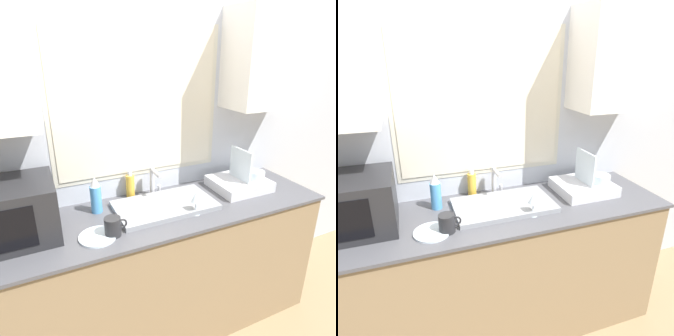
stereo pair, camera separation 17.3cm
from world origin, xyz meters
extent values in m
cube|color=#8C7251|center=(0.00, 0.29, 0.46)|extent=(2.15, 0.59, 0.92)
cube|color=#4C4C51|center=(0.00, 0.29, 0.93)|extent=(2.18, 0.62, 0.02)
cube|color=silver|center=(0.00, 0.62, 1.30)|extent=(6.00, 0.06, 2.60)
cube|color=beige|center=(0.00, 0.59, 1.54)|extent=(1.12, 0.01, 0.94)
cube|color=beige|center=(0.00, 0.58, 1.54)|extent=(1.06, 0.01, 0.88)
cube|color=white|center=(0.85, 0.43, 1.80)|extent=(0.51, 0.32, 0.63)
cube|color=gray|center=(0.05, 0.31, 0.95)|extent=(0.62, 0.35, 0.03)
cylinder|color=#B7B7BC|center=(0.05, 0.52, 1.04)|extent=(0.03, 0.03, 0.20)
cylinder|color=#B7B7BC|center=(0.05, 0.45, 1.12)|extent=(0.03, 0.14, 0.03)
cylinder|color=#B7B7BC|center=(0.10, 0.52, 0.97)|extent=(0.02, 0.02, 0.06)
cube|color=#232326|center=(-0.79, 0.35, 1.09)|extent=(0.44, 0.38, 0.30)
cube|color=black|center=(-0.82, 0.16, 1.09)|extent=(0.28, 0.01, 0.21)
cube|color=silver|center=(0.65, 0.35, 0.97)|extent=(0.37, 0.33, 0.07)
cube|color=silver|center=(0.65, 0.35, 1.12)|extent=(0.01, 0.22, 0.22)
cylinder|color=silver|center=(0.75, 0.30, 1.04)|extent=(0.12, 0.12, 0.06)
cylinder|color=#4C99D8|center=(-0.35, 0.43, 1.02)|extent=(0.07, 0.07, 0.17)
cone|color=silver|center=(-0.35, 0.43, 1.14)|extent=(0.06, 0.06, 0.06)
cylinder|color=gold|center=(-0.10, 0.54, 1.01)|extent=(0.06, 0.06, 0.16)
cylinder|color=white|center=(-0.10, 0.54, 1.11)|extent=(0.03, 0.03, 0.03)
cylinder|color=#262628|center=(-0.32, 0.15, 0.99)|extent=(0.09, 0.09, 0.10)
torus|color=#262628|center=(-0.27, 0.15, 0.99)|extent=(0.06, 0.01, 0.06)
cylinder|color=silver|center=(0.18, 0.16, 0.94)|extent=(0.06, 0.06, 0.00)
cylinder|color=silver|center=(0.18, 0.16, 0.98)|extent=(0.01, 0.01, 0.08)
cone|color=silver|center=(0.18, 0.16, 1.05)|extent=(0.06, 0.06, 0.06)
cylinder|color=silver|center=(-0.40, 0.16, 0.94)|extent=(0.20, 0.20, 0.01)
camera|label=1|loc=(-0.64, -1.20, 1.84)|focal=32.00mm
camera|label=2|loc=(-0.48, -1.27, 1.84)|focal=32.00mm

